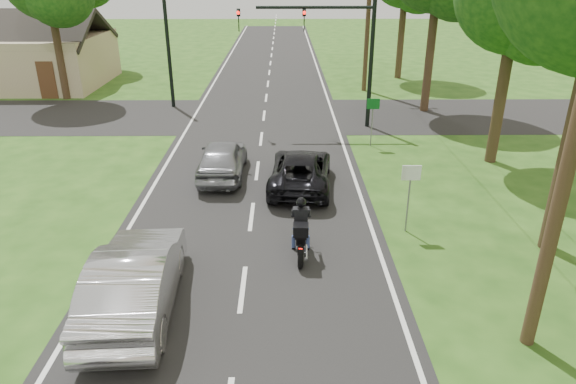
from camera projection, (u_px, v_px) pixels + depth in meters
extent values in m
plane|color=#234914|center=(243.00, 289.00, 12.71)|extent=(140.00, 140.00, 0.00)
cube|color=black|center=(259.00, 153.00, 21.85)|extent=(8.00, 100.00, 0.01)
cube|color=black|center=(264.00, 116.00, 27.34)|extent=(60.00, 7.00, 0.01)
torus|color=black|center=(301.00, 232.00, 14.78)|extent=(0.15, 0.61, 0.60)
torus|color=black|center=(300.00, 257.00, 13.53)|extent=(0.17, 0.66, 0.66)
cube|color=black|center=(301.00, 234.00, 14.13)|extent=(0.29, 0.88, 0.27)
sphere|color=black|center=(301.00, 225.00, 14.27)|extent=(0.31, 0.31, 0.31)
cube|color=black|center=(301.00, 234.00, 13.77)|extent=(0.33, 0.51, 0.09)
cube|color=#FF0C07|center=(301.00, 249.00, 13.32)|extent=(0.09, 0.03, 0.05)
cylinder|color=silver|center=(306.00, 252.00, 13.78)|extent=(0.11, 0.73, 0.08)
cylinder|color=black|center=(301.00, 216.00, 14.37)|extent=(0.57, 0.06, 0.03)
cube|color=black|center=(301.00, 230.00, 13.41)|extent=(0.42, 0.38, 0.29)
cube|color=black|center=(301.00, 218.00, 13.78)|extent=(0.37, 0.21, 0.55)
sphere|color=black|center=(301.00, 202.00, 13.66)|extent=(0.27, 0.27, 0.27)
cylinder|color=navy|center=(294.00, 242.00, 14.43)|extent=(0.11, 0.11, 0.41)
cylinder|color=navy|center=(308.00, 242.00, 14.42)|extent=(0.11, 0.11, 0.41)
imported|color=black|center=(301.00, 170.00, 18.36)|extent=(2.47, 4.68, 1.26)
imported|color=silver|center=(135.00, 279.00, 11.66)|extent=(1.96, 4.94, 1.60)
imported|color=gray|center=(222.00, 158.00, 19.27)|extent=(1.71, 4.14, 1.40)
cylinder|color=black|center=(371.00, 65.00, 24.34)|extent=(0.20, 0.20, 6.00)
cylinder|color=black|center=(315.00, 7.00, 23.27)|extent=(5.40, 0.14, 0.14)
imported|color=black|center=(304.00, 20.00, 23.49)|extent=(0.16, 0.36, 1.00)
imported|color=black|center=(239.00, 20.00, 23.46)|extent=(0.16, 0.36, 1.00)
sphere|color=#FF0C07|center=(304.00, 13.00, 23.19)|extent=(0.16, 0.16, 0.16)
sphere|color=#FF0C07|center=(238.00, 13.00, 23.16)|extent=(0.16, 0.16, 0.16)
cylinder|color=black|center=(169.00, 53.00, 27.91)|extent=(0.20, 0.20, 6.00)
cylinder|color=#4D3623|center=(369.00, 8.00, 30.86)|extent=(0.28, 0.28, 10.00)
cylinder|color=slate|center=(408.00, 201.00, 15.09)|extent=(0.05, 0.05, 2.00)
cube|color=silver|center=(412.00, 173.00, 14.70)|extent=(0.55, 0.04, 0.45)
cylinder|color=slate|center=(372.00, 124.00, 22.41)|extent=(0.05, 0.05, 2.00)
cube|color=#0C591E|center=(373.00, 104.00, 22.02)|extent=(0.55, 0.04, 0.45)
cylinder|color=#332316|center=(572.00, 134.00, 13.26)|extent=(0.44, 0.44, 6.72)
cylinder|color=#332316|center=(502.00, 90.00, 19.84)|extent=(0.44, 0.44, 5.88)
sphere|color=#103C10|center=(543.00, 14.00, 18.15)|extent=(3.60, 3.60, 3.60)
cylinder|color=#332316|center=(431.00, 45.00, 26.92)|extent=(0.44, 0.44, 7.00)
cylinder|color=#332316|center=(402.00, 31.00, 35.26)|extent=(0.44, 0.44, 6.44)
cylinder|color=#332316|center=(58.00, 46.00, 29.64)|extent=(0.44, 0.44, 6.16)
cylinder|color=#332316|center=(84.00, 23.00, 38.66)|extent=(0.44, 0.44, 6.72)
cube|color=tan|center=(26.00, 60.00, 33.87)|extent=(10.00, 8.00, 3.20)
cube|color=black|center=(3.00, 31.00, 31.19)|extent=(10.20, 4.00, 2.29)
cube|color=black|center=(33.00, 24.00, 34.84)|extent=(10.20, 4.00, 2.29)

